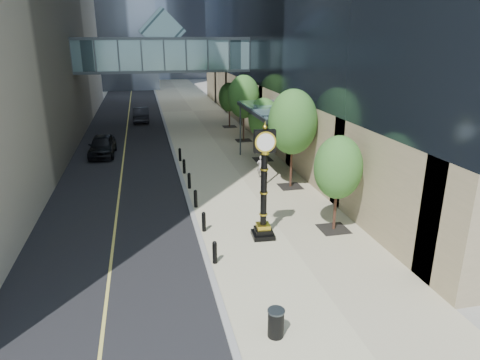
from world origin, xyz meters
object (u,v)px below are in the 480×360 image
(street_clock, at_px, (264,191))
(car_near, at_px, (102,145))
(trash_bin, at_px, (276,324))
(pedestrian, at_px, (261,167))
(car_far, at_px, (141,114))

(street_clock, height_order, car_near, street_clock)
(street_clock, bearing_deg, trash_bin, -98.36)
(street_clock, relative_size, trash_bin, 6.02)
(pedestrian, bearing_deg, car_far, -56.48)
(car_near, bearing_deg, car_far, 79.22)
(trash_bin, xyz_separation_m, car_near, (-7.03, 24.15, 0.33))
(trash_bin, height_order, car_far, car_far)
(car_near, bearing_deg, pedestrian, -36.23)
(street_clock, relative_size, pedestrian, 3.54)
(street_clock, xyz_separation_m, trash_bin, (-1.53, -6.92, -1.90))
(pedestrian, bearing_deg, street_clock, 89.82)
(street_clock, height_order, car_far, street_clock)
(street_clock, xyz_separation_m, car_near, (-8.55, 17.23, -1.57))
(trash_bin, bearing_deg, pedestrian, 76.23)
(car_near, xyz_separation_m, car_far, (3.12, 14.19, -0.01))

